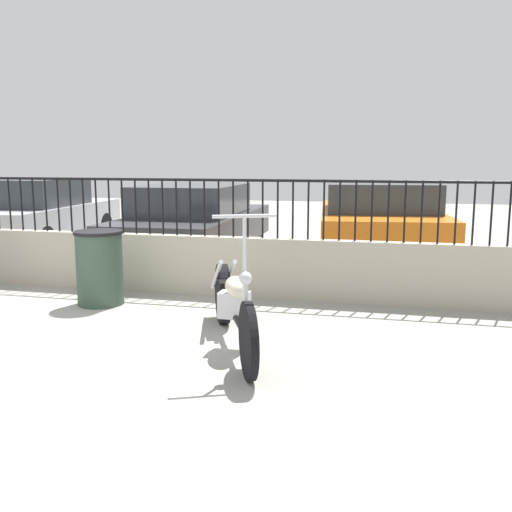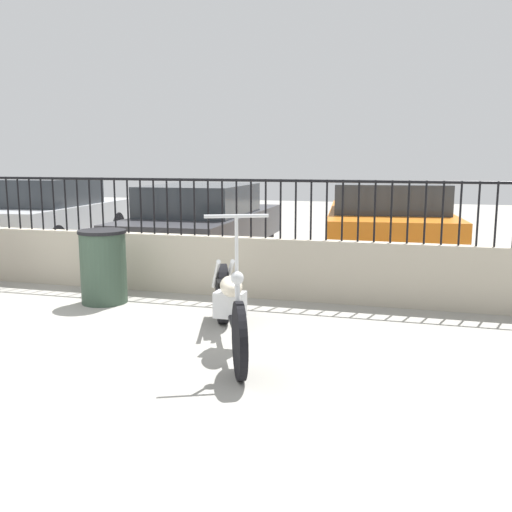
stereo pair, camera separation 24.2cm
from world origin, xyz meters
name	(u,v)px [view 1 (the left image)]	position (x,y,z in m)	size (l,w,h in m)	color
ground_plane	(5,352)	(0.00, 0.00, 0.00)	(40.00, 40.00, 0.00)	gray
low_wall	(131,262)	(0.00, 2.62, 0.39)	(10.74, 0.18, 0.77)	#B2A893
fence_railing	(129,196)	(0.00, 2.62, 1.27)	(10.74, 0.04, 0.74)	black
motorcycle_black	(232,303)	(1.95, 0.76, 0.39)	(1.07, 2.17, 1.32)	black
trash_bin	(100,268)	(-0.02, 1.82, 0.45)	(0.58, 0.58, 0.90)	#334738
car_silver	(35,215)	(-3.29, 5.27, 0.70)	(2.11, 4.12, 1.40)	black
car_dark_grey	(195,221)	(-0.03, 5.25, 0.66)	(1.91, 4.62, 1.32)	black
car_orange	(378,223)	(3.17, 5.44, 0.70)	(2.37, 4.33, 1.38)	black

